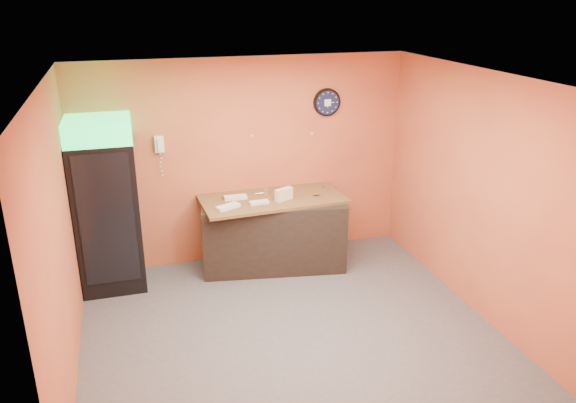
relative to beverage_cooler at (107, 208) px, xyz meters
name	(u,v)px	position (x,y,z in m)	size (l,w,h in m)	color
floor	(288,328)	(1.85, -1.60, -1.07)	(4.50, 4.50, 0.00)	#47474C
back_wall	(246,161)	(1.85, 0.40, 0.33)	(4.50, 0.02, 2.80)	#C76638
left_wall	(59,239)	(-0.40, -1.60, 0.33)	(0.02, 4.00, 2.80)	#C76638
right_wall	(474,192)	(4.10, -1.60, 0.33)	(0.02, 4.00, 2.80)	#C76638
ceiling	(288,78)	(1.85, -1.60, 1.73)	(4.50, 4.00, 0.02)	white
beverage_cooler	(107,208)	(0.00, 0.00, 0.00)	(0.77, 0.79, 2.19)	black
prep_counter	(273,233)	(2.11, -0.02, -0.59)	(1.90, 0.84, 0.95)	black
wall_clock	(327,102)	(3.00, 0.37, 1.08)	(0.38, 0.06, 0.38)	black
wall_phone	(159,144)	(0.71, 0.35, 0.67)	(0.12, 0.10, 0.21)	white
butcher_paper	(273,199)	(2.11, -0.02, -0.10)	(1.90, 0.90, 0.04)	brown
sub_roll_stack	(284,194)	(2.23, -0.15, 0.00)	(0.26, 0.18, 0.16)	#F4E9BE
wrapped_sandwich_left	(228,207)	(1.47, -0.24, -0.06)	(0.31, 0.12, 0.04)	silver
wrapped_sandwich_mid	(259,202)	(1.89, -0.19, -0.06)	(0.25, 0.10, 0.04)	silver
wrapped_sandwich_right	(235,197)	(1.63, 0.07, -0.06)	(0.30, 0.12, 0.04)	silver
kitchen_tool	(266,191)	(2.07, 0.16, -0.05)	(0.06, 0.06, 0.06)	silver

